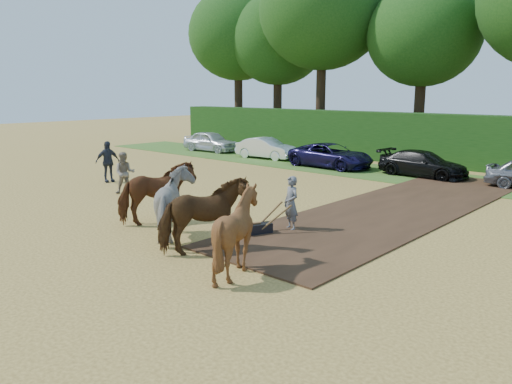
# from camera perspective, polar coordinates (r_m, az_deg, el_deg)

# --- Properties ---
(ground) EXTENTS (120.00, 120.00, 0.00)m
(ground) POSITION_cam_1_polar(r_m,az_deg,el_deg) (14.59, -2.08, -5.66)
(ground) COLOR gold
(ground) RESTS_ON ground
(earth_strip) EXTENTS (4.50, 17.00, 0.05)m
(earth_strip) POSITION_cam_1_polar(r_m,az_deg,el_deg) (19.32, 15.94, -1.74)
(earth_strip) COLOR #472D1C
(earth_strip) RESTS_ON ground
(grass_verge) EXTENTS (50.00, 5.00, 0.03)m
(grass_verge) POSITION_cam_1_polar(r_m,az_deg,el_deg) (26.20, 19.91, 1.39)
(grass_verge) COLOR #38601E
(grass_verge) RESTS_ON ground
(hedgerow) EXTENTS (46.00, 1.60, 3.00)m
(hedgerow) POSITION_cam_1_polar(r_m,az_deg,el_deg) (30.19, 23.43, 5.23)
(hedgerow) COLOR #14380F
(hedgerow) RESTS_ON ground
(spectator_near) EXTENTS (1.05, 1.09, 1.77)m
(spectator_near) POSITION_cam_1_polar(r_m,az_deg,el_deg) (21.81, -14.77, 2.11)
(spectator_near) COLOR tan
(spectator_near) RESTS_ON ground
(spectator_far) EXTENTS (0.72, 1.23, 1.97)m
(spectator_far) POSITION_cam_1_polar(r_m,az_deg,el_deg) (24.84, -16.60, 3.34)
(spectator_far) COLOR #2A2E38
(spectator_far) RESTS_ON ground
(plough_team) EXTENTS (7.15, 5.28, 2.06)m
(plough_team) POSITION_cam_1_polar(r_m,az_deg,el_deg) (14.15, -7.19, -2.00)
(plough_team) COLOR #5F2717
(plough_team) RESTS_ON ground
(parked_cars) EXTENTS (41.86, 3.04, 1.46)m
(parked_cars) POSITION_cam_1_polar(r_m,az_deg,el_deg) (25.82, 21.87, 2.60)
(parked_cars) COLOR silver
(parked_cars) RESTS_ON ground
(treeline) EXTENTS (48.70, 10.60, 14.21)m
(treeline) POSITION_cam_1_polar(r_m,az_deg,el_deg) (33.95, 23.54, 18.50)
(treeline) COLOR #382616
(treeline) RESTS_ON ground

